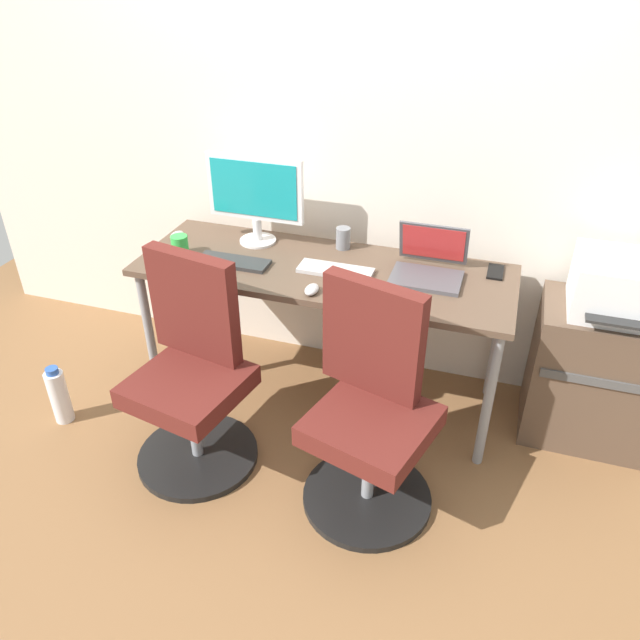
{
  "coord_description": "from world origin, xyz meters",
  "views": [
    {
      "loc": [
        0.76,
        -2.39,
        2.03
      ],
      "look_at": [
        0.0,
        -0.05,
        0.47
      ],
      "focal_mm": 34.42,
      "sensor_mm": 36.0,
      "label": 1
    }
  ],
  "objects": [
    {
      "name": "ground_plane",
      "position": [
        0.0,
        0.0,
        0.0
      ],
      "size": [
        5.28,
        5.28,
        0.0
      ],
      "primitive_type": "plane",
      "color": "brown"
    },
    {
      "name": "side_cabinet",
      "position": [
        1.26,
        0.11,
        0.33
      ],
      "size": [
        0.56,
        0.42,
        0.67
      ],
      "color": "brown",
      "rests_on": "ground"
    },
    {
      "name": "office_chair_right",
      "position": [
        0.38,
        -0.57,
        0.42
      ],
      "size": [
        0.54,
        0.54,
        0.94
      ],
      "color": "black",
      "rests_on": "ground"
    },
    {
      "name": "desk",
      "position": [
        0.0,
        0.0,
        0.66
      ],
      "size": [
        1.73,
        0.61,
        0.73
      ],
      "color": "brown",
      "rests_on": "ground"
    },
    {
      "name": "water_bottle_on_floor",
      "position": [
        -1.14,
        -0.59,
        0.15
      ],
      "size": [
        0.09,
        0.09,
        0.31
      ],
      "color": "white",
      "rests_on": "ground"
    },
    {
      "name": "printer",
      "position": [
        1.26,
        0.11,
        0.79
      ],
      "size": [
        0.38,
        0.4,
        0.24
      ],
      "color": "silver",
      "rests_on": "side_cabinet"
    },
    {
      "name": "coffee_mug",
      "position": [
        -0.69,
        -0.07,
        0.77
      ],
      "size": [
        0.08,
        0.08,
        0.09
      ],
      "primitive_type": "cylinder",
      "color": "green",
      "rests_on": "desk"
    },
    {
      "name": "pen_cup",
      "position": [
        0.03,
        0.23,
        0.78
      ],
      "size": [
        0.07,
        0.07,
        0.1
      ],
      "primitive_type": "cylinder",
      "color": "slate",
      "rests_on": "desk"
    },
    {
      "name": "keyboard_by_monitor",
      "position": [
        -0.41,
        -0.09,
        0.74
      ],
      "size": [
        0.34,
        0.12,
        0.02
      ],
      "primitive_type": "cube",
      "color": "#2D2D2D",
      "rests_on": "desk"
    },
    {
      "name": "desktop_monitor",
      "position": [
        -0.39,
        0.17,
        0.98
      ],
      "size": [
        0.48,
        0.18,
        0.43
      ],
      "color": "silver",
      "rests_on": "desk"
    },
    {
      "name": "phone_near_monitor",
      "position": [
        0.76,
        0.19,
        0.73
      ],
      "size": [
        0.07,
        0.14,
        0.01
      ],
      "primitive_type": "cube",
      "color": "black",
      "rests_on": "desk"
    },
    {
      "name": "back_wall",
      "position": [
        0.0,
        0.39,
        1.3
      ],
      "size": [
        4.4,
        0.04,
        2.6
      ],
      "primitive_type": "cube",
      "color": "silver",
      "rests_on": "ground"
    },
    {
      "name": "mouse_by_laptop",
      "position": [
        0.02,
        -0.24,
        0.74
      ],
      "size": [
        0.06,
        0.1,
        0.03
      ],
      "primitive_type": "ellipsoid",
      "color": "#B7B7B7",
      "rests_on": "desk"
    },
    {
      "name": "office_chair_left",
      "position": [
        -0.41,
        -0.57,
        0.42
      ],
      "size": [
        0.54,
        0.54,
        0.94
      ],
      "color": "black",
      "rests_on": "ground"
    },
    {
      "name": "mouse_by_monitor",
      "position": [
        -0.8,
        0.08,
        0.74
      ],
      "size": [
        0.06,
        0.1,
        0.03
      ],
      "primitive_type": "ellipsoid",
      "color": "#B7B7B7",
      "rests_on": "desk"
    },
    {
      "name": "open_laptop",
      "position": [
        0.47,
        0.08,
        0.78
      ],
      "size": [
        0.31,
        0.29,
        0.22
      ],
      "color": "#4C4C51",
      "rests_on": "desk"
    },
    {
      "name": "keyboard_by_laptop",
      "position": [
        0.07,
        -0.03,
        0.74
      ],
      "size": [
        0.34,
        0.12,
        0.02
      ],
      "primitive_type": "cube",
      "color": "#B7B7B7",
      "rests_on": "desk"
    }
  ]
}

